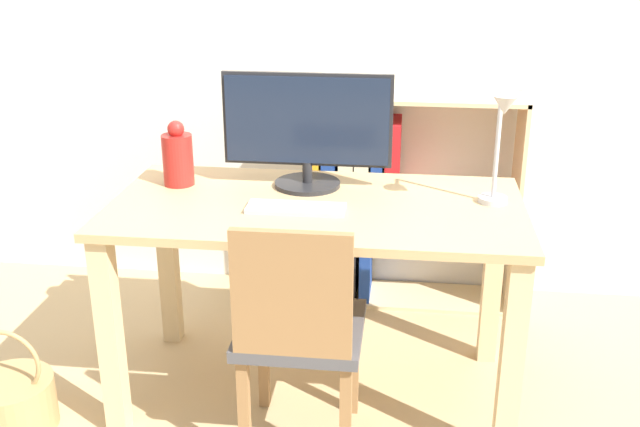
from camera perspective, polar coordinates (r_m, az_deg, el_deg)
name	(u,v)px	position (r m, az deg, el deg)	size (l,w,h in m)	color
ground_plane	(317,390)	(2.91, -0.24, -13.31)	(10.00, 10.00, 0.00)	tan
wall_back	(344,11)	(3.40, 1.85, 15.17)	(8.00, 0.05, 2.60)	silver
desk	(317,239)	(2.62, -0.26, -1.95)	(1.42, 0.74, 0.76)	tan
monitor	(307,126)	(2.68, -0.98, 6.65)	(0.61, 0.24, 0.41)	#232326
keyboard	(296,208)	(2.50, -1.84, 0.40)	(0.33, 0.11, 0.02)	#B2B2B7
vase	(178,157)	(2.78, -10.78, 4.24)	(0.11, 0.11, 0.24)	#B2231E
desk_lamp	(500,139)	(2.52, 13.56, 5.50)	(0.10, 0.19, 0.39)	#B7B7BC
chair	(298,328)	(2.39, -1.67, -8.73)	(0.40, 0.40, 0.84)	#4C4C51
bookshelf	(371,197)	(3.40, 3.92, 1.26)	(0.94, 0.28, 0.97)	#D8BC8C
basket	(12,401)	(2.88, -22.43, -13.09)	(0.30, 0.30, 0.38)	tan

